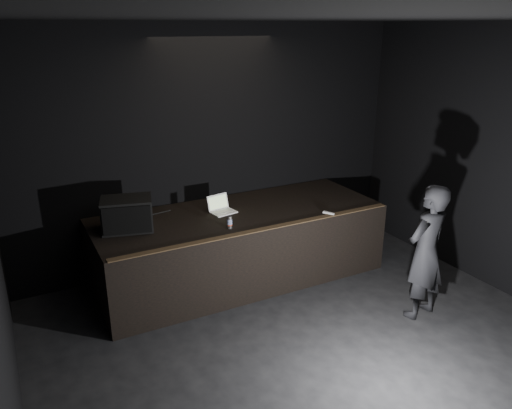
{
  "coord_description": "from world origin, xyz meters",
  "views": [
    {
      "loc": [
        -2.81,
        -3.11,
        3.44
      ],
      "look_at": [
        0.04,
        2.3,
        1.24
      ],
      "focal_mm": 35.0,
      "sensor_mm": 36.0,
      "label": 1
    }
  ],
  "objects": [
    {
      "name": "stage_riser",
      "position": [
        0.0,
        2.73,
        0.5
      ],
      "size": [
        4.0,
        1.5,
        1.0
      ],
      "primitive_type": "cube",
      "color": "black",
      "rests_on": "ground"
    },
    {
      "name": "riser_lip",
      "position": [
        0.0,
        2.02,
        1.01
      ],
      "size": [
        3.92,
        0.1,
        0.01
      ],
      "primitive_type": "cube",
      "color": "brown",
      "rests_on": "stage_riser"
    },
    {
      "name": "cable",
      "position": [
        -1.28,
        3.13,
        1.01
      ],
      "size": [
        0.91,
        0.18,
        0.02
      ],
      "primitive_type": "cylinder",
      "rotation": [
        0.0,
        1.57,
        0.17
      ],
      "color": "black",
      "rests_on": "stage_riser"
    },
    {
      "name": "plastic_cup",
      "position": [
        -0.24,
        3.13,
        1.05
      ],
      "size": [
        0.08,
        0.08,
        0.1
      ],
      "primitive_type": "cylinder",
      "color": "white",
      "rests_on": "stage_riser"
    },
    {
      "name": "stage_monitor",
      "position": [
        -1.52,
        2.82,
        1.21
      ],
      "size": [
        0.71,
        0.59,
        0.41
      ],
      "rotation": [
        0.0,
        0.0,
        -0.26
      ],
      "color": "black",
      "rests_on": "stage_riser"
    },
    {
      "name": "wii_remote",
      "position": [
        1.05,
        2.08,
        1.01
      ],
      "size": [
        0.11,
        0.16,
        0.03
      ],
      "primitive_type": "cube",
      "rotation": [
        0.0,
        0.0,
        0.47
      ],
      "color": "white",
      "rests_on": "stage_riser"
    },
    {
      "name": "room_walls",
      "position": [
        0.0,
        0.0,
        2.02
      ],
      "size": [
        6.1,
        7.1,
        3.52
      ],
      "color": "black",
      "rests_on": "ground"
    },
    {
      "name": "beer_can",
      "position": [
        -0.36,
        2.26,
        1.08
      ],
      "size": [
        0.07,
        0.07,
        0.16
      ],
      "color": "silver",
      "rests_on": "stage_riser"
    },
    {
      "name": "ground",
      "position": [
        0.0,
        0.0,
        0.0
      ],
      "size": [
        7.0,
        7.0,
        0.0
      ],
      "primitive_type": "plane",
      "color": "black",
      "rests_on": "ground"
    },
    {
      "name": "person",
      "position": [
        1.56,
        0.78,
        0.86
      ],
      "size": [
        0.69,
        0.52,
        1.71
      ],
      "primitive_type": "imported",
      "rotation": [
        0.0,
        0.0,
        3.33
      ],
      "color": "black",
      "rests_on": "ground"
    },
    {
      "name": "laptop",
      "position": [
        -0.21,
        2.86,
        1.06
      ],
      "size": [
        0.37,
        0.35,
        0.23
      ],
      "rotation": [
        0.0,
        0.0,
        0.18
      ],
      "color": "white",
      "rests_on": "stage_riser"
    }
  ]
}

